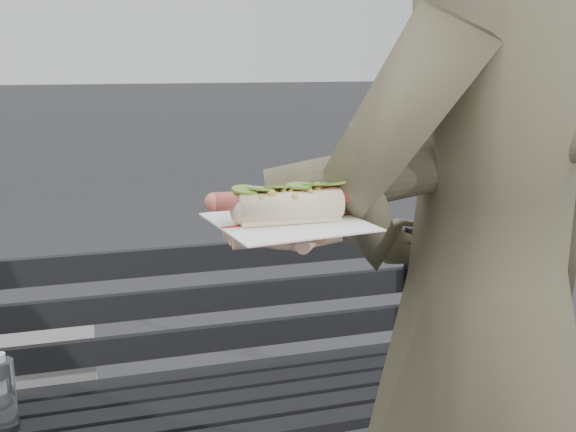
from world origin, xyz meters
name	(u,v)px	position (x,y,z in m)	size (l,w,h in m)	color
park_bench	(211,374)	(0.04, 0.88, 0.52)	(1.50, 0.44, 0.88)	black
person	(483,330)	(0.38, 0.06, 0.95)	(0.69, 0.45, 1.90)	#4E4734
held_hotdog	(395,177)	(0.18, 0.02, 1.23)	(0.62, 0.31, 0.20)	#4E4734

